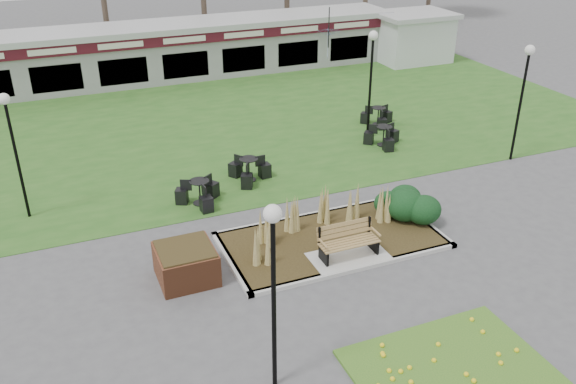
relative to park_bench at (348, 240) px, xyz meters
name	(u,v)px	position (x,y,z in m)	size (l,w,h in m)	color
ground	(351,262)	(0.00, -0.25, -0.59)	(100.00, 100.00, 0.00)	#515154
lawn	(224,123)	(0.00, 11.75, -0.58)	(34.00, 16.00, 0.02)	#295C1D
flower_bed	(451,369)	(0.00, -4.85, -0.52)	(4.20, 3.00, 0.16)	#306B1E
planting_bed	(368,220)	(1.27, 1.10, -0.22)	(6.75, 3.40, 1.27)	#302613
park_bench	(348,240)	(0.00, 0.00, 0.00)	(1.70, 0.66, 0.93)	#9E8047
brick_planter	(186,263)	(-4.40, 0.75, -0.11)	(1.50, 1.50, 0.95)	brown
food_pavilion	(179,50)	(0.00, 19.71, 0.89)	(24.60, 3.40, 2.90)	#959497
service_hut	(413,36)	(13.50, 17.75, 0.86)	(4.40, 3.40, 2.83)	silver
lamp_post_near_left	(273,260)	(-3.65, -3.75, 2.53)	(0.35, 0.35, 4.28)	black
lamp_post_mid_left	(11,129)	(-8.19, 5.99, 2.37)	(0.34, 0.34, 4.06)	black
lamp_post_mid_right	(525,78)	(9.00, 3.76, 2.61)	(0.36, 0.36, 4.38)	black
lamp_post_far_right	(372,61)	(5.01, 7.82, 2.62)	(0.37, 0.37, 4.41)	black
bistro_set_a	(249,173)	(-0.88, 5.81, -0.29)	(1.41, 1.57, 0.84)	black
bistro_set_b	(383,139)	(5.18, 6.82, -0.30)	(1.50, 1.44, 0.81)	black
bistro_set_c	(200,196)	(-2.95, 4.75, -0.29)	(1.56, 1.41, 0.83)	black
bistro_set_d	(378,119)	(6.18, 8.98, -0.31)	(1.44, 1.41, 0.78)	black
patio_umbrella	(328,44)	(8.00, 17.75, 0.92)	(2.52, 2.54, 2.38)	black
car_black	(7,65)	(-8.65, 22.76, 0.19)	(1.66, 4.75, 1.56)	black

